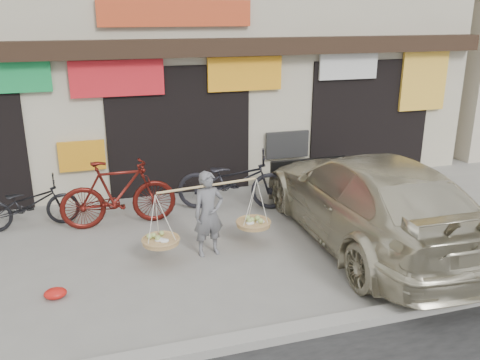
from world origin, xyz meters
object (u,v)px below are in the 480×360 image
object	(u,v)px
bike_0	(29,204)
bike_2	(233,181)
street_vendor	(209,218)
bike_1	(118,193)
suv	(368,199)

from	to	relation	value
bike_0	bike_2	xyz separation A→B (m)	(3.78, -0.16, 0.12)
street_vendor	bike_2	xyz separation A→B (m)	(0.94, 1.82, -0.05)
street_vendor	bike_0	bearing A→B (deg)	136.89
bike_1	bike_2	distance (m)	2.23
bike_2	suv	bearing A→B (deg)	-123.13
bike_2	suv	world-z (taller)	suv
bike_0	bike_1	xyz separation A→B (m)	(1.56, -0.37, 0.17)
bike_0	bike_1	world-z (taller)	bike_1
street_vendor	suv	xyz separation A→B (m)	(2.67, -0.28, 0.13)
bike_0	bike_1	distance (m)	1.61
street_vendor	bike_2	distance (m)	2.05
street_vendor	suv	distance (m)	2.69
bike_0	suv	bearing A→B (deg)	-116.95
street_vendor	bike_0	xyz separation A→B (m)	(-2.84, 1.98, -0.17)
bike_2	suv	xyz separation A→B (m)	(1.73, -2.10, 0.18)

